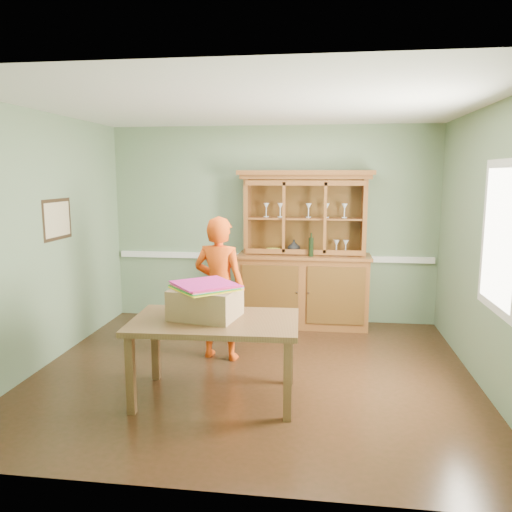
# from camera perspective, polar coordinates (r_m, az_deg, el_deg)

# --- Properties ---
(floor) EXTENTS (4.50, 4.50, 0.00)m
(floor) POSITION_cam_1_polar(r_m,az_deg,el_deg) (5.35, -0.39, -13.17)
(floor) COLOR #3F2314
(floor) RESTS_ON ground
(ceiling) EXTENTS (4.50, 4.50, 0.00)m
(ceiling) POSITION_cam_1_polar(r_m,az_deg,el_deg) (4.98, -0.43, 16.87)
(ceiling) COLOR white
(ceiling) RESTS_ON wall_back
(wall_back) EXTENTS (4.50, 0.00, 4.50)m
(wall_back) POSITION_cam_1_polar(r_m,az_deg,el_deg) (6.96, 1.88, 3.58)
(wall_back) COLOR gray
(wall_back) RESTS_ON floor
(wall_left) EXTENTS (0.00, 4.00, 4.00)m
(wall_left) POSITION_cam_1_polar(r_m,az_deg,el_deg) (5.75, -23.23, 1.61)
(wall_left) COLOR gray
(wall_left) RESTS_ON floor
(wall_right) EXTENTS (0.00, 4.00, 4.00)m
(wall_right) POSITION_cam_1_polar(r_m,az_deg,el_deg) (5.18, 25.05, 0.73)
(wall_right) COLOR gray
(wall_right) RESTS_ON floor
(wall_front) EXTENTS (4.50, 0.00, 4.50)m
(wall_front) POSITION_cam_1_polar(r_m,az_deg,el_deg) (3.05, -5.63, -3.89)
(wall_front) COLOR gray
(wall_front) RESTS_ON floor
(chair_rail) EXTENTS (4.41, 0.05, 0.08)m
(chair_rail) POSITION_cam_1_polar(r_m,az_deg,el_deg) (7.00, 1.84, -0.11)
(chair_rail) COLOR white
(chair_rail) RESTS_ON wall_back
(framed_map) EXTENTS (0.03, 0.60, 0.46)m
(framed_map) POSITION_cam_1_polar(r_m,az_deg,el_deg) (5.98, -21.72, 3.91)
(framed_map) COLOR #302013
(framed_map) RESTS_ON wall_left
(window_panel) EXTENTS (0.03, 0.96, 1.36)m
(window_panel) POSITION_cam_1_polar(r_m,az_deg,el_deg) (4.88, 25.98, 1.96)
(window_panel) COLOR white
(window_panel) RESTS_ON wall_right
(china_hutch) EXTENTS (1.78, 0.59, 2.10)m
(china_hutch) POSITION_cam_1_polar(r_m,az_deg,el_deg) (6.79, 5.48, -1.83)
(china_hutch) COLOR brown
(china_hutch) RESTS_ON floor
(dining_table) EXTENTS (1.54, 0.96, 0.75)m
(dining_table) POSITION_cam_1_polar(r_m,az_deg,el_deg) (4.58, -4.71, -8.29)
(dining_table) COLOR brown
(dining_table) RESTS_ON floor
(cardboard_box) EXTENTS (0.66, 0.56, 0.27)m
(cardboard_box) POSITION_cam_1_polar(r_m,az_deg,el_deg) (4.59, -5.80, -5.36)
(cardboard_box) COLOR #97754D
(cardboard_box) RESTS_ON dining_table
(kite_stack) EXTENTS (0.70, 0.70, 0.05)m
(kite_stack) POSITION_cam_1_polar(r_m,az_deg,el_deg) (4.53, -5.78, -3.42)
(kite_stack) COLOR yellow
(kite_stack) RESTS_ON cardboard_box
(person) EXTENTS (0.64, 0.48, 1.60)m
(person) POSITION_cam_1_polar(r_m,az_deg,el_deg) (5.54, -4.19, -3.70)
(person) COLOR #EB4B0E
(person) RESTS_ON floor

